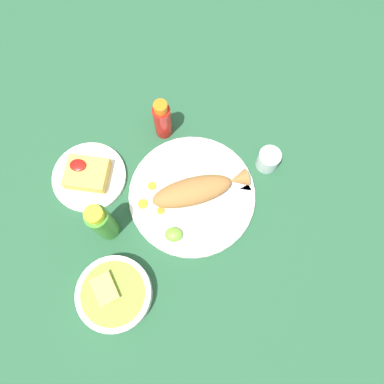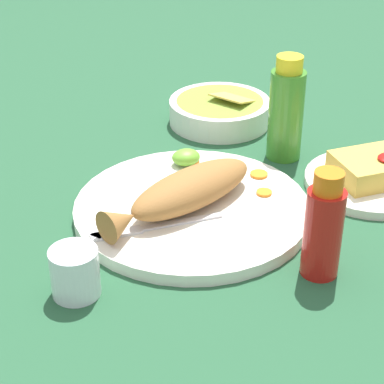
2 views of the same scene
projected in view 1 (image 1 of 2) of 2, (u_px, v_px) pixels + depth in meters
The scene contains 16 objects.
ground_plane at pixel (192, 196), 1.03m from camera, with size 4.00×4.00×0.00m, color #235133.
main_plate at pixel (192, 195), 1.02m from camera, with size 0.34×0.34×0.02m, color white.
fried_fish at pixel (197, 190), 0.98m from camera, with size 0.26×0.16×0.05m.
fork_near at pixel (223, 183), 1.02m from camera, with size 0.19×0.02×0.00m.
fork_far at pixel (225, 201), 1.00m from camera, with size 0.16×0.12×0.00m.
carrot_slice_near at pixel (152, 186), 1.01m from camera, with size 0.02×0.02×0.00m, color orange.
carrot_slice_mid at pixel (143, 204), 1.00m from camera, with size 0.03×0.03×0.00m, color orange.
carrot_slice_far at pixel (161, 211), 0.99m from camera, with size 0.02×0.02×0.00m, color orange.
carrot_slice_extra at pixel (169, 236), 0.97m from camera, with size 0.02×0.02×0.00m, color orange.
lime_wedge_main at pixel (174, 234), 0.96m from camera, with size 0.05×0.04×0.02m, color #6BB233.
hot_sauce_bottle_red at pixel (162, 120), 1.02m from camera, with size 0.05×0.05×0.15m.
hot_sauce_bottle_green at pixel (102, 223), 0.92m from camera, with size 0.06×0.06×0.18m.
salt_cup at pixel (268, 160), 1.03m from camera, with size 0.06×0.06×0.06m.
side_plate_fries at pixel (89, 177), 1.03m from camera, with size 0.20×0.20×0.01m, color white.
fries_pile at pixel (87, 173), 1.01m from camera, with size 0.11×0.09×0.04m.
guacamole_bowl at pixel (114, 294), 0.92m from camera, with size 0.18×0.18×0.06m.
Camera 1 is at (-0.04, 0.30, 0.98)m, focal length 35.00 mm.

